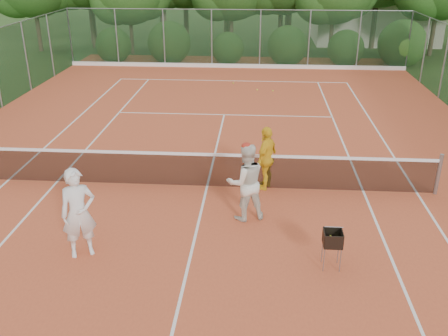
% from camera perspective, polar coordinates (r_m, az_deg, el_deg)
% --- Properties ---
extents(ground, '(120.00, 120.00, 0.00)m').
position_cam_1_polar(ground, '(13.33, -1.95, -2.22)').
color(ground, '#244117').
rests_on(ground, ground).
extents(clay_court, '(18.00, 36.00, 0.02)m').
position_cam_1_polar(clay_court, '(13.32, -1.95, -2.18)').
color(clay_court, '#CA552E').
rests_on(clay_court, ground).
extents(club_building, '(8.00, 5.00, 3.00)m').
position_cam_1_polar(club_building, '(37.00, 16.74, 15.93)').
color(club_building, beige).
rests_on(club_building, ground).
extents(tennis_net, '(11.97, 0.10, 1.10)m').
position_cam_1_polar(tennis_net, '(13.11, -1.98, -0.12)').
color(tennis_net, gray).
rests_on(tennis_net, clay_court).
extents(player_white, '(0.83, 0.72, 1.90)m').
position_cam_1_polar(player_white, '(10.44, -16.29, -4.98)').
color(player_white, silver).
rests_on(player_white, clay_court).
extents(player_center_grp, '(1.08, 0.95, 1.89)m').
position_cam_1_polar(player_center_grp, '(11.39, 2.49, -1.60)').
color(player_center_grp, silver).
rests_on(player_center_grp, clay_court).
extents(player_yellow, '(0.79, 1.08, 1.70)m').
position_cam_1_polar(player_yellow, '(12.96, 4.88, 1.15)').
color(player_yellow, yellow).
rests_on(player_yellow, clay_court).
extents(ball_hopper, '(0.35, 0.35, 0.81)m').
position_cam_1_polar(ball_hopper, '(9.99, 12.33, -7.94)').
color(ball_hopper, gray).
rests_on(ball_hopper, clay_court).
extents(stray_ball_a, '(0.07, 0.07, 0.07)m').
position_cam_1_polar(stray_ball_a, '(22.81, 3.81, 8.91)').
color(stray_ball_a, '#C2DB32').
rests_on(stray_ball_a, clay_court).
extents(stray_ball_b, '(0.07, 0.07, 0.07)m').
position_cam_1_polar(stray_ball_b, '(22.71, 5.61, 8.78)').
color(stray_ball_b, '#CCD531').
rests_on(stray_ball_b, clay_court).
extents(stray_ball_c, '(0.07, 0.07, 0.07)m').
position_cam_1_polar(stray_ball_c, '(23.98, 1.07, 9.69)').
color(stray_ball_c, '#BBD130').
rests_on(stray_ball_c, clay_court).
extents(court_markings, '(11.03, 23.83, 0.01)m').
position_cam_1_polar(court_markings, '(13.32, -1.95, -2.13)').
color(court_markings, white).
rests_on(court_markings, clay_court).
extents(fence_back, '(18.07, 0.07, 3.00)m').
position_cam_1_polar(fence_back, '(27.30, 1.36, 14.52)').
color(fence_back, '#19381E').
rests_on(fence_back, clay_court).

